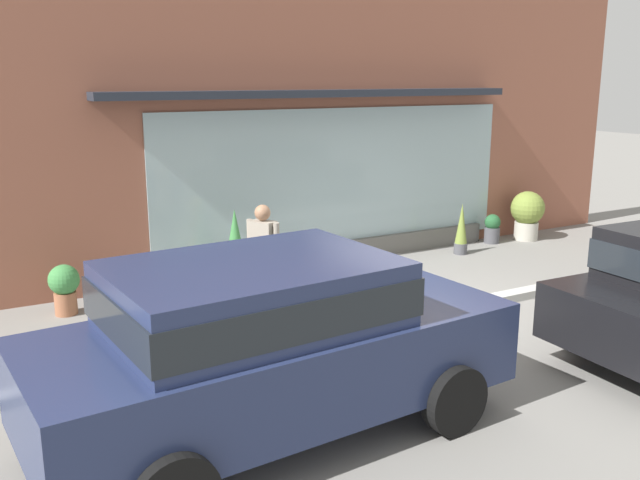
{
  "coord_description": "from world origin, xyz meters",
  "views": [
    {
      "loc": [
        -5.76,
        -7.26,
        3.21
      ],
      "look_at": [
        -0.97,
        1.2,
        0.91
      ],
      "focal_mm": 38.75,
      "sensor_mm": 36.0,
      "label": 1
    }
  ],
  "objects_px": {
    "pedestrian_with_handbag": "(265,254)",
    "potted_plant_near_hydrant": "(235,251)",
    "potted_plant_doorstep": "(461,230)",
    "potted_plant_window_center": "(64,286)",
    "potted_plant_window_left": "(527,213)",
    "fire_hydrant": "(319,283)",
    "potted_plant_window_right": "(492,228)",
    "parked_car_navy": "(267,338)"
  },
  "relations": [
    {
      "from": "pedestrian_with_handbag",
      "to": "potted_plant_near_hydrant",
      "type": "bearing_deg",
      "value": 143.88
    },
    {
      "from": "potted_plant_doorstep",
      "to": "potted_plant_window_center",
      "type": "distance_m",
      "value": 6.99
    },
    {
      "from": "potted_plant_window_left",
      "to": "potted_plant_doorstep",
      "type": "bearing_deg",
      "value": -172.69
    },
    {
      "from": "fire_hydrant",
      "to": "potted_plant_window_right",
      "type": "distance_m",
      "value": 5.53
    },
    {
      "from": "potted_plant_doorstep",
      "to": "potted_plant_near_hydrant",
      "type": "height_order",
      "value": "potted_plant_near_hydrant"
    },
    {
      "from": "potted_plant_near_hydrant",
      "to": "pedestrian_with_handbag",
      "type": "bearing_deg",
      "value": -97.48
    },
    {
      "from": "fire_hydrant",
      "to": "potted_plant_near_hydrant",
      "type": "relative_size",
      "value": 0.73
    },
    {
      "from": "fire_hydrant",
      "to": "potted_plant_window_center",
      "type": "distance_m",
      "value": 3.51
    },
    {
      "from": "pedestrian_with_handbag",
      "to": "potted_plant_window_center",
      "type": "relative_size",
      "value": 2.24
    },
    {
      "from": "potted_plant_window_center",
      "to": "pedestrian_with_handbag",
      "type": "bearing_deg",
      "value": -34.34
    },
    {
      "from": "parked_car_navy",
      "to": "potted_plant_window_left",
      "type": "height_order",
      "value": "parked_car_navy"
    },
    {
      "from": "fire_hydrant",
      "to": "potted_plant_doorstep",
      "type": "distance_m",
      "value": 4.34
    },
    {
      "from": "fire_hydrant",
      "to": "pedestrian_with_handbag",
      "type": "bearing_deg",
      "value": 161.97
    },
    {
      "from": "pedestrian_with_handbag",
      "to": "potted_plant_window_left",
      "type": "relative_size",
      "value": 1.61
    },
    {
      "from": "fire_hydrant",
      "to": "potted_plant_window_right",
      "type": "xyz_separation_m",
      "value": [
        5.11,
        2.09,
        -0.18
      ]
    },
    {
      "from": "pedestrian_with_handbag",
      "to": "parked_car_navy",
      "type": "distance_m",
      "value": 3.08
    },
    {
      "from": "potted_plant_near_hydrant",
      "to": "potted_plant_window_right",
      "type": "distance_m",
      "value": 5.64
    },
    {
      "from": "parked_car_navy",
      "to": "potted_plant_window_left",
      "type": "relative_size",
      "value": 4.54
    },
    {
      "from": "potted_plant_window_right",
      "to": "potted_plant_doorstep",
      "type": "bearing_deg",
      "value": -161.58
    },
    {
      "from": "pedestrian_with_handbag",
      "to": "potted_plant_window_right",
      "type": "height_order",
      "value": "pedestrian_with_handbag"
    },
    {
      "from": "pedestrian_with_handbag",
      "to": "potted_plant_near_hydrant",
      "type": "distance_m",
      "value": 1.53
    },
    {
      "from": "fire_hydrant",
      "to": "potted_plant_window_center",
      "type": "xyz_separation_m",
      "value": [
        -3.01,
        1.8,
        -0.07
      ]
    },
    {
      "from": "pedestrian_with_handbag",
      "to": "potted_plant_window_center",
      "type": "height_order",
      "value": "pedestrian_with_handbag"
    },
    {
      "from": "potted_plant_doorstep",
      "to": "potted_plant_window_center",
      "type": "xyz_separation_m",
      "value": [
        -6.99,
        0.09,
        -0.05
      ]
    },
    {
      "from": "potted_plant_doorstep",
      "to": "potted_plant_near_hydrant",
      "type": "relative_size",
      "value": 0.75
    },
    {
      "from": "potted_plant_near_hydrant",
      "to": "potted_plant_window_right",
      "type": "height_order",
      "value": "potted_plant_near_hydrant"
    },
    {
      "from": "pedestrian_with_handbag",
      "to": "potted_plant_doorstep",
      "type": "bearing_deg",
      "value": 78.93
    },
    {
      "from": "pedestrian_with_handbag",
      "to": "parked_car_navy",
      "type": "height_order",
      "value": "parked_car_navy"
    },
    {
      "from": "fire_hydrant",
      "to": "pedestrian_with_handbag",
      "type": "relative_size",
      "value": 0.58
    },
    {
      "from": "fire_hydrant",
      "to": "potted_plant_window_right",
      "type": "height_order",
      "value": "fire_hydrant"
    },
    {
      "from": "potted_plant_window_left",
      "to": "potted_plant_window_center",
      "type": "relative_size",
      "value": 1.39
    },
    {
      "from": "potted_plant_near_hydrant",
      "to": "potted_plant_window_right",
      "type": "xyz_separation_m",
      "value": [
        5.61,
        0.37,
        -0.32
      ]
    },
    {
      "from": "pedestrian_with_handbag",
      "to": "potted_plant_doorstep",
      "type": "xyz_separation_m",
      "value": [
        4.69,
        1.48,
        -0.47
      ]
    },
    {
      "from": "potted_plant_window_right",
      "to": "potted_plant_window_left",
      "type": "bearing_deg",
      "value": -9.1
    },
    {
      "from": "potted_plant_doorstep",
      "to": "potted_plant_window_center",
      "type": "relative_size",
      "value": 1.34
    },
    {
      "from": "fire_hydrant",
      "to": "parked_car_navy",
      "type": "height_order",
      "value": "parked_car_navy"
    },
    {
      "from": "pedestrian_with_handbag",
      "to": "potted_plant_window_center",
      "type": "distance_m",
      "value": 2.84
    },
    {
      "from": "fire_hydrant",
      "to": "parked_car_navy",
      "type": "relative_size",
      "value": 0.21
    },
    {
      "from": "potted_plant_doorstep",
      "to": "potted_plant_window_center",
      "type": "bearing_deg",
      "value": 179.24
    },
    {
      "from": "fire_hydrant",
      "to": "potted_plant_window_left",
      "type": "height_order",
      "value": "potted_plant_window_left"
    },
    {
      "from": "potted_plant_window_left",
      "to": "potted_plant_near_hydrant",
      "type": "height_order",
      "value": "potted_plant_near_hydrant"
    },
    {
      "from": "pedestrian_with_handbag",
      "to": "potted_plant_doorstep",
      "type": "distance_m",
      "value": 4.94
    }
  ]
}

